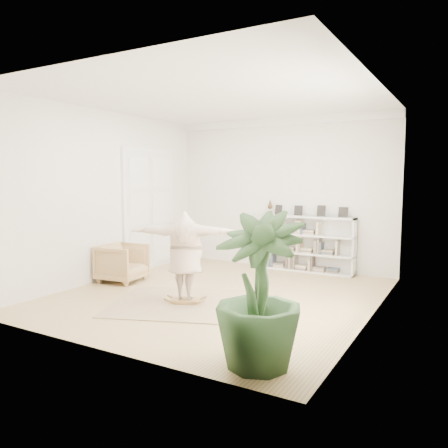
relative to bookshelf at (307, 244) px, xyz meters
The scene contains 9 objects.
floor 2.98m from the bookshelf, 104.79° to the right, with size 6.00×6.00×0.00m, color #9D8151.
room_shell 2.97m from the bookshelf, behind, with size 6.00×6.00×6.00m.
doors 3.84m from the bookshelf, 156.24° to the right, with size 0.09×1.78×2.92m.
bookshelf is the anchor object (origin of this frame).
armchair 4.21m from the bookshelf, 136.44° to the right, with size 0.85×0.88×0.80m, color tan.
rug 3.78m from the bookshelf, 104.59° to the right, with size 2.50×2.00×0.02m, color tan.
rocker_board 3.77m from the bookshelf, 104.59° to the right, with size 0.56×0.45×0.10m.
person 3.73m from the bookshelf, 104.59° to the right, with size 1.88×0.51×1.53m, color #BDA38D.
houseplant 5.43m from the bookshelf, 76.77° to the right, with size 1.01×1.01×1.80m, color #2C4C26.
Camera 1 is at (4.05, -6.87, 2.17)m, focal length 35.00 mm.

